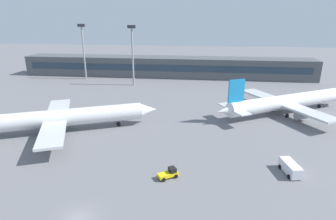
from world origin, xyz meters
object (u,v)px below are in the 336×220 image
service_van_white (290,168)px  airplane_near (62,118)px  floodlight_tower_west (132,51)px  floodlight_tower_east (83,48)px  airplane_mid (288,102)px  baggage_tug_yellow (169,173)px

service_van_white → airplane_near: bearing=165.1°
service_van_white → floodlight_tower_west: bearing=125.0°
airplane_near → floodlight_tower_east: bearing=107.5°
airplane_near → service_van_white: 51.54m
service_van_white → airplane_mid: bearing=76.1°
airplane_mid → service_van_white: bearing=-103.9°
airplane_mid → baggage_tug_yellow: 48.39m
airplane_near → service_van_white: airplane_near is taller
airplane_near → baggage_tug_yellow: 33.19m
airplane_near → airplane_mid: 61.74m
airplane_near → floodlight_tower_east: 62.54m
airplane_mid → baggage_tug_yellow: (-29.93, -37.93, -2.75)m
airplane_mid → floodlight_tower_east: (-76.69, 38.12, 10.33)m
floodlight_tower_west → floodlight_tower_east: 25.96m
floodlight_tower_west → floodlight_tower_east: floodlight_tower_east is taller
baggage_tug_yellow → airplane_mid: bearing=51.7°
airplane_mid → service_van_white: size_ratio=7.73×
airplane_mid → floodlight_tower_east: bearing=153.6°
floodlight_tower_east → floodlight_tower_west: bearing=-20.9°
airplane_near → baggage_tug_yellow: bearing=-31.4°
service_van_white → floodlight_tower_west: (-44.02, 62.85, 12.72)m
airplane_near → service_van_white: (49.75, -13.26, -2.46)m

